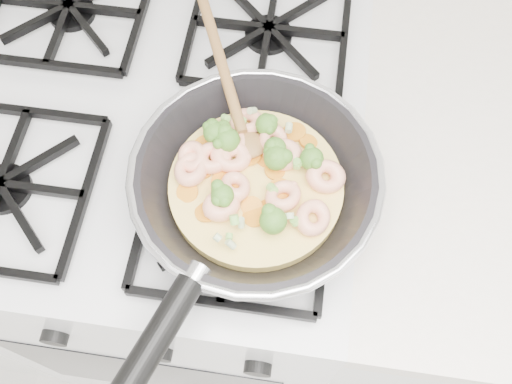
# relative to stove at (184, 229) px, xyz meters

# --- Properties ---
(stove) EXTENTS (0.60, 0.60, 0.92)m
(stove) POSITION_rel_stove_xyz_m (0.00, 0.00, 0.00)
(stove) COLOR white
(stove) RESTS_ON ground
(skillet) EXTENTS (0.30, 0.59, 0.09)m
(skillet) POSITION_rel_stove_xyz_m (0.17, -0.12, 0.50)
(skillet) COLOR black
(skillet) RESTS_ON stove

